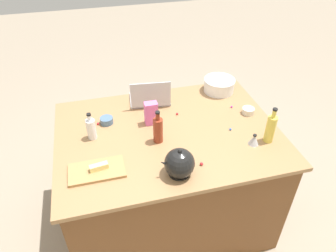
{
  "coord_description": "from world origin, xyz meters",
  "views": [
    {
      "loc": [
        0.43,
        1.66,
        2.26
      ],
      "look_at": [
        0.0,
        0.0,
        0.95
      ],
      "focal_mm": 33.75,
      "sensor_mm": 36.0,
      "label": 1
    }
  ],
  "objects": [
    {
      "name": "cutting_board",
      "position": [
        0.51,
        0.26,
        0.91
      ],
      "size": [
        0.33,
        0.19,
        0.02
      ],
      "primitive_type": "cube",
      "color": "#AD7F4C",
      "rests_on": "island_counter"
    },
    {
      "name": "candy_1",
      "position": [
        -0.43,
        0.09,
        0.91
      ],
      "size": [
        0.02,
        0.02,
        0.02
      ],
      "primitive_type": "sphere",
      "color": "blue",
      "rests_on": "island_counter"
    },
    {
      "name": "ramekin_small",
      "position": [
        0.4,
        -0.21,
        0.92
      ],
      "size": [
        0.09,
        0.09,
        0.05
      ],
      "primitive_type": "cylinder",
      "color": "slate",
      "rests_on": "island_counter"
    },
    {
      "name": "ramekin_medium",
      "position": [
        -0.63,
        -0.07,
        0.92
      ],
      "size": [
        0.09,
        0.09,
        0.04
      ],
      "primitive_type": "cylinder",
      "color": "beige",
      "rests_on": "island_counter"
    },
    {
      "name": "butter_stick_left",
      "position": [
        0.49,
        0.26,
        0.94
      ],
      "size": [
        0.11,
        0.05,
        0.04
      ],
      "primitive_type": "cube",
      "rotation": [
        0.0,
        0.0,
        0.15
      ],
      "color": "#F4E58C",
      "rests_on": "cutting_board"
    },
    {
      "name": "bottle_vinegar",
      "position": [
        0.51,
        -0.07,
        0.98
      ],
      "size": [
        0.06,
        0.06,
        0.2
      ],
      "color": "white",
      "rests_on": "island_counter"
    },
    {
      "name": "bottle_soy",
      "position": [
        0.09,
        0.08,
        1.0
      ],
      "size": [
        0.06,
        0.06,
        0.24
      ],
      "color": "maroon",
      "rests_on": "island_counter"
    },
    {
      "name": "island_counter",
      "position": [
        0.0,
        0.0,
        0.45
      ],
      "size": [
        1.53,
        1.12,
        0.9
      ],
      "color": "brown",
      "rests_on": "ground"
    },
    {
      "name": "kettle",
      "position": [
        0.04,
        0.4,
        0.98
      ],
      "size": [
        0.21,
        0.18,
        0.2
      ],
      "color": "black",
      "rests_on": "island_counter"
    },
    {
      "name": "candy_0",
      "position": [
        0.46,
        -0.21,
        0.91
      ],
      "size": [
        0.02,
        0.02,
        0.02
      ],
      "primitive_type": "sphere",
      "color": "red",
      "rests_on": "island_counter"
    },
    {
      "name": "mixing_bowl_large",
      "position": [
        -0.54,
        -0.42,
        0.96
      ],
      "size": [
        0.25,
        0.25,
        0.11
      ],
      "color": "white",
      "rests_on": "island_counter"
    },
    {
      "name": "kitchen_timer",
      "position": [
        -0.51,
        0.27,
        0.94
      ],
      "size": [
        0.07,
        0.07,
        0.08
      ],
      "color": "#B2B2B7",
      "rests_on": "island_counter"
    },
    {
      "name": "candy_5",
      "position": [
        -0.55,
        -0.17,
        0.91
      ],
      "size": [
        0.02,
        0.02,
        0.02
      ],
      "primitive_type": "sphere",
      "color": "#CC3399",
      "rests_on": "island_counter"
    },
    {
      "name": "bottle_oil",
      "position": [
        -0.62,
        0.26,
        1.0
      ],
      "size": [
        0.06,
        0.06,
        0.26
      ],
      "color": "#DBC64C",
      "rests_on": "island_counter"
    },
    {
      "name": "candy_2",
      "position": [
        -0.12,
        -0.18,
        0.91
      ],
      "size": [
        0.02,
        0.02,
        0.02
      ],
      "primitive_type": "sphere",
      "color": "red",
      "rests_on": "island_counter"
    },
    {
      "name": "candy_4",
      "position": [
        -0.12,
        0.37,
        0.91
      ],
      "size": [
        0.02,
        0.02,
        0.02
      ],
      "primitive_type": "sphere",
      "color": "red",
      "rests_on": "island_counter"
    },
    {
      "name": "ground_plane",
      "position": [
        0.0,
        0.0,
        0.0
      ],
      "size": [
        12.0,
        12.0,
        0.0
      ],
      "primitive_type": "plane",
      "color": "gray"
    },
    {
      "name": "candy_bag",
      "position": [
        0.09,
        -0.13,
        0.99
      ],
      "size": [
        0.09,
        0.06,
        0.17
      ],
      "primitive_type": "cube",
      "color": "pink",
      "rests_on": "island_counter"
    },
    {
      "name": "laptop",
      "position": [
        0.04,
        -0.39,
        0.95
      ],
      "size": [
        0.33,
        0.26,
        0.22
      ],
      "color": "#B7B7BC",
      "rests_on": "island_counter"
    },
    {
      "name": "candy_6",
      "position": [
        0.49,
        -0.11,
        0.91
      ],
      "size": [
        0.02,
        0.02,
        0.02
      ],
      "primitive_type": "sphere",
      "color": "yellow",
      "rests_on": "island_counter"
    }
  ]
}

